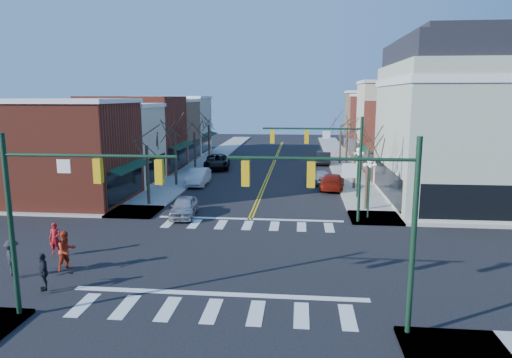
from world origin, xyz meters
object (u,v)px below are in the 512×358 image
(car_right_mid, at_px, (321,177))
(pedestrian_red_b, at_px, (66,251))
(car_left_near, at_px, (184,207))
(car_left_mid, at_px, (198,177))
(lamppost_corner, at_px, (369,178))
(pedestrian_red_a, at_px, (55,239))
(pedestrian_dark_b, at_px, (12,257))
(pedestrian_dark_a, at_px, (43,272))
(lamppost_midblock, at_px, (358,164))
(car_right_far, at_px, (324,158))
(car_left_far, at_px, (217,162))
(victorian_corner, at_px, (468,120))
(car_right_near, at_px, (332,182))

(car_right_mid, height_order, pedestrian_red_b, pedestrian_red_b)
(car_left_near, xyz_separation_m, car_left_mid, (-1.60, 11.70, 0.08))
(lamppost_corner, relative_size, pedestrian_red_a, 2.51)
(lamppost_corner, xyz_separation_m, pedestrian_dark_b, (-18.20, -12.30, -1.94))
(pedestrian_dark_a, distance_m, pedestrian_dark_b, 2.78)
(lamppost_midblock, height_order, car_right_mid, lamppost_midblock)
(car_right_far, bearing_deg, pedestrian_red_a, 70.40)
(lamppost_corner, relative_size, car_left_mid, 0.89)
(car_left_near, distance_m, pedestrian_dark_b, 12.90)
(car_left_far, bearing_deg, pedestrian_dark_a, -98.91)
(car_left_mid, bearing_deg, lamppost_midblock, -18.64)
(pedestrian_red_b, relative_size, pedestrian_dark_a, 1.17)
(car_right_far, distance_m, pedestrian_red_b, 40.27)
(car_left_near, bearing_deg, pedestrian_dark_a, -107.54)
(lamppost_midblock, bearing_deg, victorian_corner, -3.45)
(lamppost_corner, bearing_deg, car_right_near, 99.87)
(victorian_corner, height_order, car_left_mid, victorian_corner)
(lamppost_corner, distance_m, car_right_near, 10.74)
(lamppost_midblock, distance_m, car_right_mid, 7.41)
(lamppost_midblock, xyz_separation_m, car_left_far, (-14.60, 14.77, -2.11))
(car_right_near, distance_m, pedestrian_red_a, 25.31)
(car_left_near, distance_m, car_right_near, 15.59)
(lamppost_corner, xyz_separation_m, lamppost_midblock, (0.00, 6.50, 0.00))
(car_left_far, xyz_separation_m, car_right_near, (12.80, -10.92, -0.12))
(victorian_corner, height_order, car_left_near, victorian_corner)
(car_left_near, height_order, pedestrian_red_a, pedestrian_red_a)
(pedestrian_red_b, height_order, pedestrian_dark_a, pedestrian_red_b)
(pedestrian_red_a, bearing_deg, pedestrian_dark_a, -75.19)
(victorian_corner, distance_m, pedestrian_red_a, 30.72)
(car_left_far, distance_m, pedestrian_red_b, 32.70)
(car_left_near, bearing_deg, car_right_far, 61.77)
(car_left_near, relative_size, car_right_far, 0.88)
(car_left_mid, distance_m, car_right_near, 12.83)
(car_left_near, relative_size, car_left_mid, 0.87)
(lamppost_corner, bearing_deg, pedestrian_dark_b, -145.95)
(lamppost_corner, relative_size, car_right_far, 0.91)
(lamppost_midblock, xyz_separation_m, pedestrian_red_a, (-17.72, -15.82, -1.95))
(pedestrian_red_b, xyz_separation_m, pedestrian_dark_b, (-2.21, -0.90, -0.10))
(lamppost_midblock, relative_size, car_left_near, 1.02)
(car_right_near, height_order, pedestrian_red_a, pedestrian_red_a)
(car_left_far, height_order, car_right_far, car_left_far)
(pedestrian_red_a, xyz_separation_m, pedestrian_dark_b, (-0.48, -2.98, 0.01))
(lamppost_midblock, relative_size, pedestrian_red_a, 2.51)
(car_right_mid, xyz_separation_m, pedestrian_red_b, (-13.31, -24.44, 0.42))
(lamppost_corner, xyz_separation_m, car_right_far, (-1.80, 26.28, -2.17))
(pedestrian_red_a, bearing_deg, car_left_far, 75.53)
(car_right_far, bearing_deg, pedestrian_dark_b, 71.46)
(car_right_mid, bearing_deg, car_right_near, 100.77)
(pedestrian_red_a, height_order, pedestrian_dark_a, pedestrian_red_a)
(car_left_mid, xyz_separation_m, pedestrian_dark_b, (-3.60, -23.50, 0.22))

